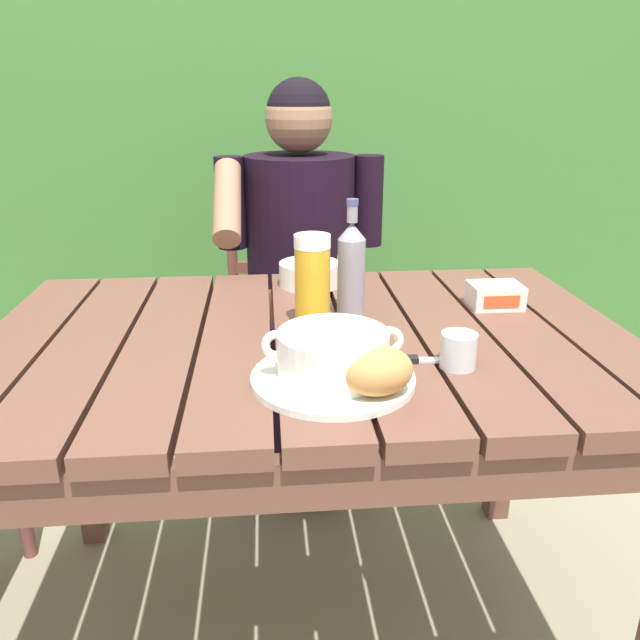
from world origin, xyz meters
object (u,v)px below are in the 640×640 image
object	(u,v)px
chair_near_diner	(299,319)
person_eating	(300,261)
soup_bowl	(333,353)
water_glass_small	(458,350)
serving_plate	(333,378)
table_knife	(416,360)
beer_bottle	(351,269)
diner_bowl	(310,274)
beer_glass	(312,282)
bread_roll	(378,371)
butter_tub	(495,295)

from	to	relation	value
chair_near_diner	person_eating	distance (m)	0.32
soup_bowl	water_glass_small	world-z (taller)	soup_bowl
serving_plate	table_knife	size ratio (longest dim) A/B	1.61
chair_near_diner	beer_bottle	distance (m)	0.86
water_glass_small	table_knife	bearing A→B (deg)	158.49
beer_bottle	diner_bowl	distance (m)	0.25
serving_plate	table_knife	bearing A→B (deg)	22.37
table_knife	beer_glass	bearing A→B (deg)	132.03
beer_bottle	water_glass_small	bearing A→B (deg)	-60.33
beer_bottle	serving_plate	bearing A→B (deg)	-103.09
chair_near_diner	beer_bottle	bearing A→B (deg)	-84.91
beer_bottle	table_knife	world-z (taller)	beer_bottle
table_knife	diner_bowl	size ratio (longest dim) A/B	1.14
bread_roll	butter_tub	distance (m)	0.53
beer_glass	table_knife	world-z (taller)	beer_glass
chair_near_diner	diner_bowl	size ratio (longest dim) A/B	6.31
water_glass_small	beer_bottle	bearing A→B (deg)	119.67
beer_glass	water_glass_small	distance (m)	0.32
chair_near_diner	serving_plate	world-z (taller)	chair_near_diner
serving_plate	beer_glass	size ratio (longest dim) A/B	1.43
bread_roll	water_glass_small	bearing A→B (deg)	34.37
butter_tub	serving_plate	bearing A→B (deg)	-139.36
person_eating	table_knife	size ratio (longest dim) A/B	7.41
water_glass_small	butter_tub	distance (m)	0.35
serving_plate	diner_bowl	bearing A→B (deg)	89.87
soup_bowl	butter_tub	size ratio (longest dim) A/B	2.07
bread_roll	beer_bottle	distance (m)	0.37
person_eating	water_glass_small	xyz separation A→B (m)	(0.22, -0.83, 0.06)
chair_near_diner	water_glass_small	xyz separation A→B (m)	(0.22, -1.03, 0.32)
serving_plate	water_glass_small	bearing A→B (deg)	9.74
serving_plate	soup_bowl	bearing A→B (deg)	0.00
person_eating	beer_bottle	world-z (taller)	person_eating
chair_near_diner	bread_roll	size ratio (longest dim) A/B	7.34
chair_near_diner	water_glass_small	size ratio (longest dim) A/B	14.91
beer_glass	beer_bottle	world-z (taller)	beer_bottle
diner_bowl	table_knife	bearing A→B (deg)	-71.86
chair_near_diner	beer_glass	xyz separation A→B (m)	(-0.01, -0.82, 0.38)
serving_plate	butter_tub	size ratio (longest dim) A/B	2.42
chair_near_diner	table_knife	xyz separation A→B (m)	(0.15, -1.00, 0.29)
serving_plate	beer_bottle	distance (m)	0.32
water_glass_small	diner_bowl	xyz separation A→B (m)	(-0.22, 0.49, -0.00)
butter_tub	diner_bowl	xyz separation A→B (m)	(-0.39, 0.19, 0.00)
chair_near_diner	person_eating	xyz separation A→B (m)	(-0.00, -0.20, 0.26)
bread_roll	beer_bottle	bearing A→B (deg)	88.60
chair_near_diner	diner_bowl	xyz separation A→B (m)	(-0.00, -0.54, 0.32)
serving_plate	water_glass_small	size ratio (longest dim) A/B	4.32
beer_glass	soup_bowl	bearing A→B (deg)	-86.89
soup_bowl	chair_near_diner	bearing A→B (deg)	89.94
beer_glass	table_knife	xyz separation A→B (m)	(0.17, -0.19, -0.09)
bread_roll	diner_bowl	distance (m)	0.60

